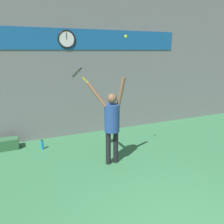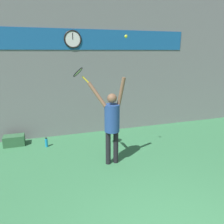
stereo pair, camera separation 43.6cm
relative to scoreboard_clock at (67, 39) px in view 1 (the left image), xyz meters
The scene contains 8 objects.
back_wall 1.01m from the scoreboard_clock, ahead, with size 18.00×0.10×5.00m.
sponsor_banner 0.72m from the scoreboard_clock, ahead, with size 6.51×0.02×0.64m.
scoreboard_clock is the anchor object (origin of this frame).
tennis_player 3.16m from the scoreboard_clock, 76.95° to the right, with size 0.90×0.52×2.25m.
tennis_racket 2.16m from the scoreboard_clock, 95.04° to the right, with size 0.42×0.39×0.38m.
tennis_ball 2.58m from the scoreboard_clock, 70.64° to the right, with size 0.07×0.07×0.07m.
water_bottle 3.34m from the scoreboard_clock, 143.40° to the right, with size 0.08×0.08×0.30m.
equipment_bag 3.66m from the scoreboard_clock, 169.42° to the right, with size 0.61×0.35×0.33m.
Camera 1 is at (-2.16, -1.67, 2.84)m, focal length 35.00 mm.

